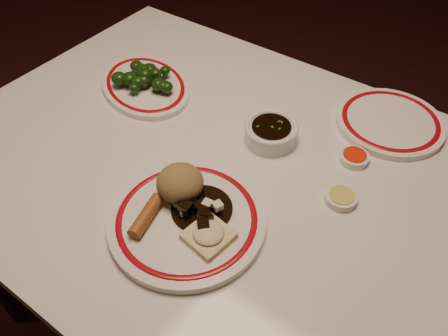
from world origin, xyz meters
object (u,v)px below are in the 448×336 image
(broccoli_pile, at_px, (145,76))
(fried_wonton, at_px, (209,234))
(stirfry_heap, at_px, (199,208))
(soy_bowl, at_px, (271,133))
(dining_table, at_px, (213,186))
(main_plate, at_px, (187,220))
(broccoli_plate, at_px, (145,85))
(rice_mound, at_px, (180,183))
(spring_roll, at_px, (146,216))

(broccoli_pile, bearing_deg, fried_wonton, -34.66)
(stirfry_heap, bearing_deg, soy_bowl, 90.85)
(dining_table, xyz_separation_m, soy_bowl, (0.07, 0.12, 0.11))
(main_plate, height_order, broccoli_plate, main_plate)
(rice_mound, bearing_deg, broccoli_pile, 142.67)
(broccoli_pile, bearing_deg, rice_mound, -37.33)
(dining_table, xyz_separation_m, broccoli_plate, (-0.29, 0.10, 0.10))
(broccoli_plate, bearing_deg, fried_wonton, -34.40)
(spring_roll, bearing_deg, stirfry_heap, 33.85)
(dining_table, xyz_separation_m, stirfry_heap, (0.08, -0.14, 0.12))
(broccoli_plate, bearing_deg, dining_table, -19.70)
(dining_table, bearing_deg, spring_roll, -87.66)
(main_plate, distance_m, rice_mound, 0.07)
(spring_roll, distance_m, broccoli_pile, 0.44)
(dining_table, bearing_deg, broccoli_plate, 160.30)
(spring_roll, bearing_deg, soy_bowl, 66.07)
(stirfry_heap, relative_size, broccoli_pile, 0.75)
(main_plate, height_order, rice_mound, rice_mound)
(stirfry_heap, relative_size, broccoli_plate, 0.34)
(spring_roll, xyz_separation_m, soy_bowl, (0.06, 0.34, -0.01))
(dining_table, relative_size, broccoli_plate, 3.47)
(fried_wonton, relative_size, stirfry_heap, 0.73)
(rice_mound, xyz_separation_m, broccoli_pile, (-0.31, 0.24, -0.01))
(main_plate, height_order, broccoli_pile, broccoli_pile)
(main_plate, height_order, stirfry_heap, stirfry_heap)
(spring_roll, distance_m, stirfry_heap, 0.10)
(main_plate, relative_size, broccoli_pile, 2.43)
(broccoli_plate, xyz_separation_m, broccoli_pile, (0.00, -0.00, 0.03))
(rice_mound, distance_m, broccoli_plate, 0.39)
(fried_wonton, distance_m, broccoli_plate, 0.51)
(dining_table, xyz_separation_m, spring_roll, (0.01, -0.22, 0.12))
(rice_mound, bearing_deg, dining_table, 98.77)
(fried_wonton, bearing_deg, soy_bowl, 100.09)
(spring_roll, xyz_separation_m, fried_wonton, (0.12, 0.03, -0.00))
(broccoli_pile, distance_m, soy_bowl, 0.36)
(dining_table, distance_m, rice_mound, 0.19)
(main_plate, relative_size, rice_mound, 4.19)
(soy_bowl, bearing_deg, spring_roll, -100.48)
(dining_table, xyz_separation_m, broccoli_pile, (-0.29, 0.10, 0.13))
(spring_roll, bearing_deg, dining_table, 78.88)
(fried_wonton, relative_size, broccoli_pile, 0.55)
(main_plate, xyz_separation_m, fried_wonton, (0.06, -0.01, 0.02))
(main_plate, height_order, spring_roll, spring_roll)
(broccoli_plate, relative_size, soy_bowl, 2.94)
(broccoli_plate, height_order, soy_bowl, soy_bowl)
(broccoli_pile, bearing_deg, spring_roll, -47.23)
(main_plate, distance_m, broccoli_pile, 0.45)
(soy_bowl, bearing_deg, main_plate, -91.22)
(main_plate, bearing_deg, stirfry_heap, 67.89)
(main_plate, xyz_separation_m, spring_roll, (-0.06, -0.05, 0.02))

